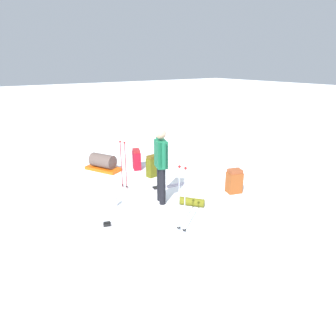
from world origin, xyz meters
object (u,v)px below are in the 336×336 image
Objects in this scene: skier_standing at (161,163)px; ski_pair_near at (107,225)px; backpack_bright at (137,159)px; ski_poles_planted_far at (123,162)px; gear_sled at (103,163)px; ski_pair_far at (156,188)px; backpack_small_spare at (152,166)px; ski_poles_planted_near at (182,196)px; thermos_bottle at (116,201)px; sleeping_mat_rolled at (192,202)px; backpack_large_dark at (234,181)px.

skier_standing is 1.00× the size of ski_pair_near.
ski_poles_planted_far is (1.06, -0.95, 0.39)m from backpack_bright.
backpack_bright is 0.53× the size of gear_sled.
ski_pair_near is 0.86× the size of ski_pair_far.
ski_pair_near is 3.25m from backpack_bright.
backpack_small_spare is 0.47× the size of ski_poles_planted_near.
gear_sled is 4.41× the size of thermos_bottle.
sleeping_mat_rolled is (1.73, 0.79, -0.60)m from ski_poles_planted_far.
backpack_small_spare is at bearing 104.98° from ski_poles_planted_far.
sleeping_mat_rolled is at bearing -6.29° from backpack_small_spare.
ski_poles_planted_near is at bearing -15.93° from backpack_bright.
skier_standing reaches higher than backpack_bright.
backpack_small_spare is 1.11m from ski_poles_planted_far.
backpack_small_spare is 1.11× the size of sleeping_mat_rolled.
skier_standing is 1.48× the size of gear_sled.
gear_sled is at bearing 158.08° from ski_pair_near.
ski_pair_far is at bearing 50.32° from ski_poles_planted_far.
skier_standing is at bearing -108.22° from backpack_large_dark.
backpack_small_spare is 2.36× the size of thermos_bottle.
backpack_large_dark is 0.97× the size of backpack_small_spare.
backpack_small_spare is (0.79, 0.06, 0.00)m from backpack_bright.
thermos_bottle reaches higher than ski_pair_far.
backpack_large_dark is 3.04m from backpack_bright.
ski_pair_near is 6.51× the size of thermos_bottle.
ski_poles_planted_near reaches higher than backpack_small_spare.
ski_poles_planted_near is (1.00, 1.06, 0.72)m from ski_pair_near.
ski_poles_planted_far reaches higher than sleeping_mat_rolled.
ski_pair_far is (-0.68, 0.29, -0.94)m from skier_standing.
ski_poles_planted_near reaches higher than ski_pair_near.
ski_poles_planted_near is (1.25, -0.38, -0.22)m from skier_standing.
ski_pair_near is 1.93m from sleeping_mat_rolled.
ski_pair_far is at bearing 160.87° from ski_poles_planted_near.
backpack_small_spare is (-1.71, 2.12, 0.29)m from ski_pair_near.
backpack_large_dark is 0.45× the size of ski_poles_planted_near.
sleeping_mat_rolled is at bearing -91.65° from backpack_large_dark.
ski_pair_far is at bearing 156.86° from skier_standing.
backpack_large_dark is 0.98× the size of backpack_bright.
skier_standing reaches higher than backpack_small_spare.
backpack_bright is at bearing 138.16° from ski_poles_planted_far.
ski_pair_far is 2.13m from gear_sled.
ski_pair_far is at bearing 118.09° from ski_pair_near.
backpack_large_dark is at bearing 88.35° from sleeping_mat_rolled.
ski_poles_planted_far is 1.61m from gear_sled.
backpack_small_spare is 2.02m from sleeping_mat_rolled.
ski_pair_far is 3.25× the size of backpack_bright.
ski_pair_far is 7.58× the size of thermos_bottle.
backpack_bright reaches higher than backpack_large_dark.
backpack_small_spare is 1.57m from gear_sled.
gear_sled reaches higher than ski_pair_far.
skier_standing reaches higher than backpack_large_dark.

